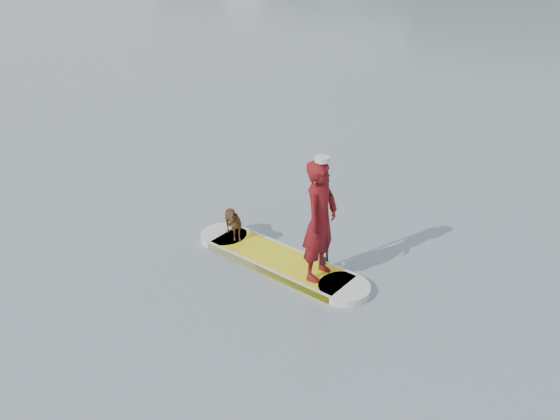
% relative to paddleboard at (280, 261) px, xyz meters
% --- Properties ---
extents(ground, '(140.00, 140.00, 0.00)m').
position_rel_paddleboard_xyz_m(ground, '(3.76, -1.35, -0.06)').
color(ground, slate).
rests_on(ground, ground).
extents(paddleboard, '(3.25, 1.27, 0.12)m').
position_rel_paddleboard_xyz_m(paddleboard, '(0.00, 0.00, 0.00)').
color(paddleboard, yellow).
rests_on(paddleboard, ground).
extents(paddler, '(0.48, 0.71, 1.91)m').
position_rel_paddleboard_xyz_m(paddler, '(0.75, -0.15, 1.02)').
color(paddler, maroon).
rests_on(paddler, paddleboard).
extents(white_cap, '(0.22, 0.22, 0.07)m').
position_rel_paddleboard_xyz_m(white_cap, '(0.75, -0.15, 2.01)').
color(white_cap, silver).
rests_on(white_cap, paddler).
extents(dog, '(0.76, 0.66, 0.59)m').
position_rel_paddleboard_xyz_m(dog, '(-1.07, 0.21, 0.36)').
color(dog, '#542E1C').
rests_on(dog, paddleboard).
extents(paddle, '(0.10, 0.30, 2.00)m').
position_rel_paddleboard_xyz_m(paddle, '(0.69, 0.16, 0.74)').
color(paddle, black).
rests_on(paddle, ground).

